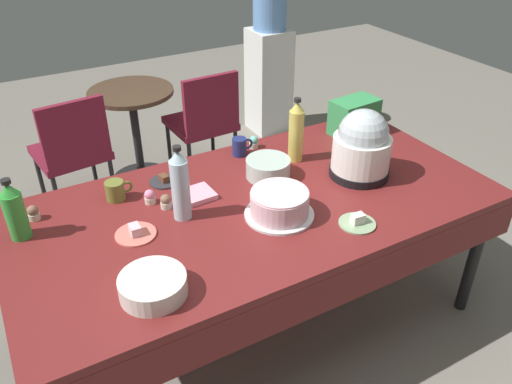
# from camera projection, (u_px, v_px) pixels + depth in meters

# --- Properties ---
(ground) EXTENTS (9.00, 9.00, 0.00)m
(ground) POSITION_uv_depth(u_px,v_px,m) (256.00, 318.00, 2.75)
(ground) COLOR slate
(potluck_table) EXTENTS (2.20, 1.10, 0.75)m
(potluck_table) POSITION_uv_depth(u_px,v_px,m) (256.00, 212.00, 2.38)
(potluck_table) COLOR maroon
(potluck_table) RESTS_ON ground
(frosted_layer_cake) EXTENTS (0.31, 0.31, 0.12)m
(frosted_layer_cake) POSITION_uv_depth(u_px,v_px,m) (279.00, 204.00, 2.22)
(frosted_layer_cake) COLOR silver
(frosted_layer_cake) RESTS_ON potluck_table
(slow_cooker) EXTENTS (0.29, 0.29, 0.34)m
(slow_cooker) POSITION_uv_depth(u_px,v_px,m) (362.00, 147.00, 2.46)
(slow_cooker) COLOR black
(slow_cooker) RESTS_ON potluck_table
(glass_salad_bowl) EXTENTS (0.22, 0.22, 0.09)m
(glass_salad_bowl) POSITION_uv_depth(u_px,v_px,m) (268.00, 168.00, 2.51)
(glass_salad_bowl) COLOR #B2C6BC
(glass_salad_bowl) RESTS_ON potluck_table
(ceramic_snack_bowl) EXTENTS (0.24, 0.24, 0.08)m
(ceramic_snack_bowl) POSITION_uv_depth(u_px,v_px,m) (153.00, 286.00, 1.82)
(ceramic_snack_bowl) COLOR silver
(ceramic_snack_bowl) RESTS_ON potluck_table
(dessert_plate_coral) EXTENTS (0.17, 0.17, 0.05)m
(dessert_plate_coral) POSITION_uv_depth(u_px,v_px,m) (136.00, 233.00, 2.12)
(dessert_plate_coral) COLOR #E07266
(dessert_plate_coral) RESTS_ON potluck_table
(dessert_plate_charcoal) EXTENTS (0.14, 0.14, 0.04)m
(dessert_plate_charcoal) POSITION_uv_depth(u_px,v_px,m) (164.00, 181.00, 2.48)
(dessert_plate_charcoal) COLOR #2D2D33
(dessert_plate_charcoal) RESTS_ON potluck_table
(dessert_plate_sage) EXTENTS (0.16, 0.16, 0.05)m
(dessert_plate_sage) POSITION_uv_depth(u_px,v_px,m) (357.00, 222.00, 2.19)
(dessert_plate_sage) COLOR #8CA87F
(dessert_plate_sage) RESTS_ON potluck_table
(cupcake_berry) EXTENTS (0.05, 0.05, 0.07)m
(cupcake_berry) POSITION_uv_depth(u_px,v_px,m) (166.00, 202.00, 2.29)
(cupcake_berry) COLOR beige
(cupcake_berry) RESTS_ON potluck_table
(cupcake_cocoa) EXTENTS (0.05, 0.05, 0.07)m
(cupcake_cocoa) POSITION_uv_depth(u_px,v_px,m) (33.00, 213.00, 2.21)
(cupcake_cocoa) COLOR beige
(cupcake_cocoa) RESTS_ON potluck_table
(cupcake_vanilla) EXTENTS (0.05, 0.05, 0.07)m
(cupcake_vanilla) POSITION_uv_depth(u_px,v_px,m) (150.00, 197.00, 2.32)
(cupcake_vanilla) COLOR beige
(cupcake_vanilla) RESTS_ON potluck_table
(cupcake_lemon) EXTENTS (0.05, 0.05, 0.07)m
(cupcake_lemon) POSITION_uv_depth(u_px,v_px,m) (254.00, 142.00, 2.78)
(cupcake_lemon) COLOR beige
(cupcake_lemon) RESTS_ON potluck_table
(soda_bottle_ginger_ale) EXTENTS (0.08, 0.08, 0.34)m
(soda_bottle_ginger_ale) POSITION_uv_depth(u_px,v_px,m) (296.00, 132.00, 2.60)
(soda_bottle_ginger_ale) COLOR gold
(soda_bottle_ginger_ale) RESTS_ON potluck_table
(soda_bottle_lime_soda) EXTENTS (0.08, 0.08, 0.27)m
(soda_bottle_lime_soda) POSITION_uv_depth(u_px,v_px,m) (15.00, 211.00, 2.06)
(soda_bottle_lime_soda) COLOR green
(soda_bottle_lime_soda) RESTS_ON potluck_table
(soda_bottle_water) EXTENTS (0.08, 0.08, 0.34)m
(soda_bottle_water) POSITION_uv_depth(u_px,v_px,m) (180.00, 185.00, 2.16)
(soda_bottle_water) COLOR silver
(soda_bottle_water) RESTS_ON potluck_table
(coffee_mug_olive) EXTENTS (0.13, 0.09, 0.09)m
(coffee_mug_olive) POSITION_uv_depth(u_px,v_px,m) (116.00, 190.00, 2.34)
(coffee_mug_olive) COLOR olive
(coffee_mug_olive) RESTS_ON potluck_table
(coffee_mug_navy) EXTENTS (0.12, 0.08, 0.10)m
(coffee_mug_navy) POSITION_uv_depth(u_px,v_px,m) (240.00, 147.00, 2.70)
(coffee_mug_navy) COLOR navy
(coffee_mug_navy) RESTS_ON potluck_table
(soda_carton) EXTENTS (0.27, 0.18, 0.20)m
(soda_carton) POSITION_uv_depth(u_px,v_px,m) (354.00, 117.00, 2.90)
(soda_carton) COLOR #338C4C
(soda_carton) RESTS_ON potluck_table
(paper_napkin_stack) EXTENTS (0.15, 0.15, 0.02)m
(paper_napkin_stack) POSITION_uv_depth(u_px,v_px,m) (198.00, 194.00, 2.37)
(paper_napkin_stack) COLOR pink
(paper_napkin_stack) RESTS_ON potluck_table
(maroon_chair_left) EXTENTS (0.49, 0.49, 0.85)m
(maroon_chair_left) POSITION_uv_depth(u_px,v_px,m) (72.00, 148.00, 3.35)
(maroon_chair_left) COLOR maroon
(maroon_chair_left) RESTS_ON ground
(maroon_chair_right) EXTENTS (0.46, 0.46, 0.85)m
(maroon_chair_right) POSITION_uv_depth(u_px,v_px,m) (204.00, 119.00, 3.74)
(maroon_chair_right) COLOR maroon
(maroon_chair_right) RESTS_ON ground
(round_cafe_table) EXTENTS (0.60, 0.60, 0.72)m
(round_cafe_table) POSITION_uv_depth(u_px,v_px,m) (134.00, 119.00, 3.72)
(round_cafe_table) COLOR #473323
(round_cafe_table) RESTS_ON ground
(water_cooler) EXTENTS (0.32, 0.32, 1.24)m
(water_cooler) POSITION_uv_depth(u_px,v_px,m) (269.00, 66.00, 4.44)
(water_cooler) COLOR silver
(water_cooler) RESTS_ON ground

